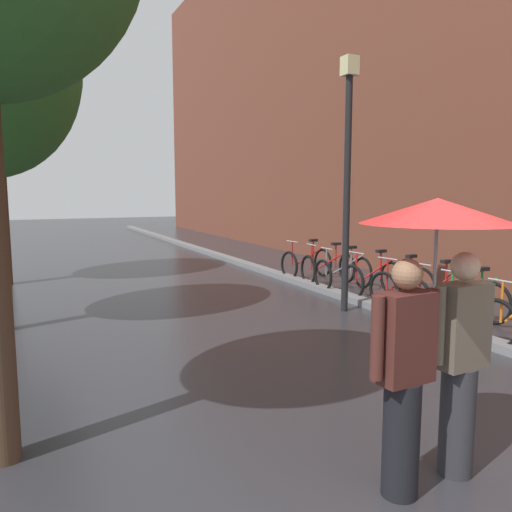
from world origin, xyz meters
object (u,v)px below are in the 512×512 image
parked_bicycle_2 (437,294)px  parked_bicycle_5 (343,273)px  parked_bicycle_1 (471,305)px  parked_bicycle_7 (306,263)px  parked_bicycle_4 (373,279)px  parked_bicycle_6 (328,268)px  street_lamp_post (347,166)px  couple_under_umbrella (435,301)px  parked_bicycle_3 (403,286)px

parked_bicycle_2 → parked_bicycle_5: size_ratio=1.03×
parked_bicycle_1 → parked_bicycle_7: bearing=89.6°
parked_bicycle_4 → parked_bicycle_7: 2.53m
parked_bicycle_5 → parked_bicycle_6: size_ratio=0.97×
parked_bicycle_1 → parked_bicycle_4: bearing=87.8°
parked_bicycle_1 → parked_bicycle_2: same height
parked_bicycle_1 → street_lamp_post: 3.06m
parked_bicycle_6 → couple_under_umbrella: (-3.81, -7.19, 1.00)m
parked_bicycle_6 → couple_under_umbrella: size_ratio=0.54×
parked_bicycle_2 → parked_bicycle_7: (-0.10, 4.26, 0.00)m
parked_bicycle_5 → parked_bicycle_7: size_ratio=0.96×
parked_bicycle_6 → parked_bicycle_7: (-0.03, 0.92, 0.00)m
parked_bicycle_4 → parked_bicycle_6: size_ratio=0.99×
parked_bicycle_1 → parked_bicycle_4: size_ratio=0.97×
parked_bicycle_7 → parked_bicycle_4: bearing=-88.7°
parked_bicycle_1 → parked_bicycle_5: (-0.03, 3.44, 0.00)m
parked_bicycle_7 → couple_under_umbrella: 8.99m
parked_bicycle_1 → parked_bicycle_3: bearing=87.0°
parked_bicycle_4 → parked_bicycle_6: bearing=90.9°
street_lamp_post → couple_under_umbrella: bearing=-118.5°
parked_bicycle_3 → parked_bicycle_6: size_ratio=1.03×
parked_bicycle_4 → street_lamp_post: street_lamp_post is taller
parked_bicycle_1 → street_lamp_post: street_lamp_post is taller
couple_under_umbrella → street_lamp_post: bearing=61.5°
parked_bicycle_4 → parked_bicycle_3: bearing=-90.7°
parked_bicycle_5 → parked_bicycle_6: 0.76m
parked_bicycle_3 → couple_under_umbrella: bearing=-129.4°
parked_bicycle_1 → parked_bicycle_7: same height
couple_under_umbrella → street_lamp_post: street_lamp_post is taller
couple_under_umbrella → parked_bicycle_2: bearing=44.8°
parked_bicycle_6 → parked_bicycle_7: 0.92m
parked_bicycle_6 → parked_bicycle_3: bearing=-89.7°
parked_bicycle_4 → parked_bicycle_5: 0.87m
street_lamp_post → parked_bicycle_5: bearing=56.0°
parked_bicycle_1 → parked_bicycle_6: same height
parked_bicycle_6 → parked_bicycle_5: bearing=-97.5°
parked_bicycle_2 → parked_bicycle_7: 4.26m
parked_bicycle_6 → parked_bicycle_4: bearing=-89.1°
parked_bicycle_4 → parked_bicycle_5: same height
parked_bicycle_1 → parked_bicycle_7: (0.04, 5.12, 0.00)m
parked_bicycle_2 → parked_bicycle_3: size_ratio=0.96×
parked_bicycle_3 → couple_under_umbrella: 6.11m
parked_bicycle_1 → parked_bicycle_4: (0.10, 2.58, 0.00)m
street_lamp_post → parked_bicycle_7: bearing=70.5°
parked_bicycle_3 → parked_bicycle_6: (-0.01, 2.53, 0.00)m
parked_bicycle_2 → couple_under_umbrella: bearing=-135.2°
parked_bicycle_2 → parked_bicycle_6: size_ratio=1.00×
parked_bicycle_7 → street_lamp_post: street_lamp_post is taller
parked_bicycle_3 → street_lamp_post: 2.52m
parked_bicycle_4 → couple_under_umbrella: 6.83m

